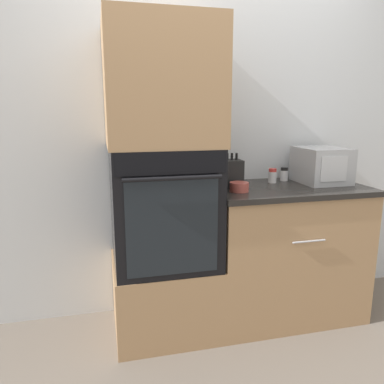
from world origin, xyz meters
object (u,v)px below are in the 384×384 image
(wall_oven, at_px, (164,205))
(microwave, at_px, (321,165))
(condiment_jar_mid, at_px, (219,175))
(condiment_jar_far, at_px, (284,174))
(condiment_jar_near, at_px, (272,176))
(knife_block, at_px, (232,173))
(bowl, at_px, (239,187))

(wall_oven, xyz_separation_m, microwave, (1.14, 0.07, 0.21))
(condiment_jar_mid, height_order, condiment_jar_far, condiment_jar_mid)
(microwave, bearing_deg, wall_oven, -176.57)
(wall_oven, bearing_deg, condiment_jar_near, 9.94)
(microwave, height_order, condiment_jar_near, microwave)
(condiment_jar_near, relative_size, condiment_jar_far, 1.05)
(microwave, xyz_separation_m, knife_block, (-0.67, -0.00, -0.03))
(bowl, bearing_deg, wall_oven, 170.04)
(bowl, relative_size, condiment_jar_far, 1.27)
(condiment_jar_mid, relative_size, condiment_jar_far, 1.18)
(microwave, height_order, condiment_jar_far, microwave)
(knife_block, height_order, bowl, knife_block)
(wall_oven, xyz_separation_m, condiment_jar_mid, (0.43, 0.22, 0.14))
(condiment_jar_far, bearing_deg, microwave, -30.50)
(microwave, bearing_deg, condiment_jar_far, 149.50)
(bowl, height_order, condiment_jar_mid, condiment_jar_mid)
(wall_oven, xyz_separation_m, knife_block, (0.47, 0.07, 0.18))
(wall_oven, distance_m, knife_block, 0.51)
(bowl, relative_size, condiment_jar_near, 1.21)
(condiment_jar_near, bearing_deg, microwave, -12.19)
(microwave, distance_m, condiment_jar_mid, 0.72)
(wall_oven, distance_m, condiment_jar_near, 0.83)
(wall_oven, distance_m, microwave, 1.16)
(wall_oven, height_order, condiment_jar_mid, wall_oven)
(knife_block, bearing_deg, wall_oven, -171.88)
(bowl, bearing_deg, condiment_jar_far, 31.52)
(condiment_jar_near, relative_size, condiment_jar_mid, 0.89)
(wall_oven, height_order, knife_block, wall_oven)
(knife_block, relative_size, condiment_jar_near, 2.25)
(condiment_jar_near, bearing_deg, bowl, -146.28)
(microwave, distance_m, condiment_jar_far, 0.26)
(microwave, xyz_separation_m, condiment_jar_near, (-0.34, 0.07, -0.07))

